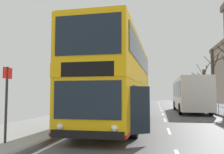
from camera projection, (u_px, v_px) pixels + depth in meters
double_decker_bus_main at (120, 82)px, 12.92m from camera, size 3.16×11.69×4.46m
background_bus_far_lane at (189, 94)px, 23.21m from camera, size 2.79×10.93×3.18m
bus_stop_sign_near at (7, 95)px, 7.60m from camera, size 0.08×0.44×2.42m
bare_tree_far_01 at (213, 77)px, 27.92m from camera, size 2.42×3.12×6.96m
bare_tree_far_02 at (204, 86)px, 34.39m from camera, size 2.51×2.28×6.16m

